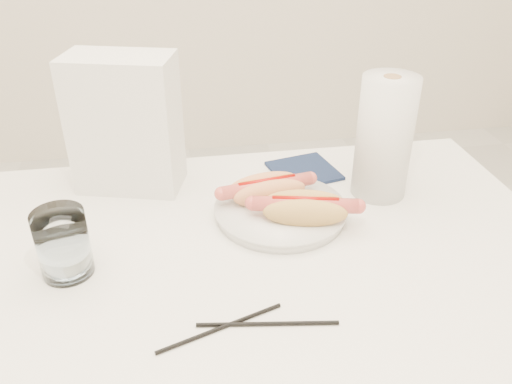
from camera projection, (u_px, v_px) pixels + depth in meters
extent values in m
cube|color=white|center=(229.00, 273.00, 0.89)|extent=(1.20, 0.80, 0.04)
cylinder|color=silver|center=(414.00, 281.00, 1.44)|extent=(0.04, 0.04, 0.71)
cylinder|color=silver|center=(280.00, 212.00, 1.00)|extent=(0.30, 0.30, 0.02)
ellipsoid|color=#EA965D|center=(270.00, 193.00, 0.99)|extent=(0.15, 0.06, 0.05)
ellipsoid|color=#EA965D|center=(264.00, 185.00, 1.02)|extent=(0.15, 0.06, 0.05)
ellipsoid|color=#EA965D|center=(267.00, 194.00, 1.01)|extent=(0.14, 0.08, 0.03)
cylinder|color=#CC5248|center=(267.00, 186.00, 1.00)|extent=(0.18, 0.06, 0.03)
cylinder|color=#990A05|center=(267.00, 181.00, 0.99)|extent=(0.11, 0.03, 0.01)
ellipsoid|color=tan|center=(305.00, 213.00, 0.93)|extent=(0.15, 0.07, 0.05)
ellipsoid|color=tan|center=(305.00, 203.00, 0.96)|extent=(0.15, 0.07, 0.05)
ellipsoid|color=tan|center=(305.00, 213.00, 0.95)|extent=(0.14, 0.09, 0.03)
cylinder|color=#C94E47|center=(305.00, 205.00, 0.94)|extent=(0.19, 0.07, 0.03)
cylinder|color=#990A05|center=(305.00, 199.00, 0.93)|extent=(0.12, 0.04, 0.01)
cylinder|color=white|center=(63.00, 244.00, 0.83)|extent=(0.08, 0.08, 0.11)
cylinder|color=black|center=(221.00, 328.00, 0.75)|extent=(0.19, 0.07, 0.01)
cylinder|color=black|center=(268.00, 324.00, 0.75)|extent=(0.20, 0.04, 0.01)
cube|color=silver|center=(125.00, 124.00, 1.04)|extent=(0.23, 0.16, 0.27)
cube|color=#121D3B|center=(304.00, 171.00, 1.15)|extent=(0.16, 0.16, 0.01)
cylinder|color=silver|center=(384.00, 138.00, 1.02)|extent=(0.13, 0.13, 0.24)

